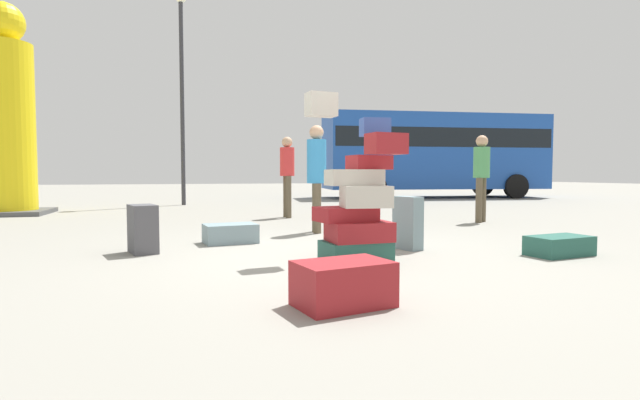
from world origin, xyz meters
TOP-DOWN VIEW (x-y plane):
  - ground_plane at (0.00, 0.00)m, footprint 80.00×80.00m
  - suitcase_tower at (0.25, -0.26)m, footprint 0.95×0.68m
  - suitcase_slate_left_side at (-0.94, 1.32)m, footprint 0.72×0.53m
  - suitcase_slate_behind_tower at (1.06, 0.19)m, footprint 0.27×0.39m
  - suitcase_teal_white_trunk at (2.50, -0.67)m, footprint 0.75×0.49m
  - suitcase_charcoal_right_side at (-1.98, 0.79)m, footprint 0.37×0.47m
  - suitcase_maroon_upright_blue at (-0.48, -1.92)m, footprint 0.71×0.54m
  - person_bearded_onlooker at (0.55, 4.69)m, footprint 0.30×0.34m
  - person_tourist_with_camera at (3.86, 2.75)m, footprint 0.30×0.30m
  - person_passerby_in_red at (0.45, 2.08)m, footprint 0.30×0.34m
  - yellow_dummy_statue at (-5.29, 7.14)m, footprint 1.59×1.59m
  - parked_bus at (7.80, 11.50)m, footprint 8.64×3.51m
  - lamp_post at (-1.53, 9.48)m, footprint 0.36×0.36m

SIDE VIEW (x-z plane):
  - ground_plane at x=0.00m, z-range 0.00..0.00m
  - suitcase_teal_white_trunk at x=2.50m, z-range 0.00..0.22m
  - suitcase_slate_left_side at x=-0.94m, z-range 0.00..0.25m
  - suitcase_maroon_upright_blue at x=-0.48m, z-range 0.00..0.31m
  - suitcase_charcoal_right_side at x=-1.98m, z-range 0.00..0.56m
  - suitcase_slate_behind_tower at x=1.06m, z-range 0.00..0.64m
  - suitcase_tower at x=0.25m, z-range -0.26..1.51m
  - person_tourist_with_camera at x=3.86m, z-range 0.16..1.79m
  - person_passerby_in_red at x=0.45m, z-range 0.15..1.81m
  - person_bearded_onlooker at x=0.55m, z-range 0.17..1.85m
  - parked_bus at x=7.80m, z-range 0.26..3.41m
  - yellow_dummy_statue at x=-5.29m, z-range -0.25..4.44m
  - lamp_post at x=-1.53m, z-range 0.94..7.13m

